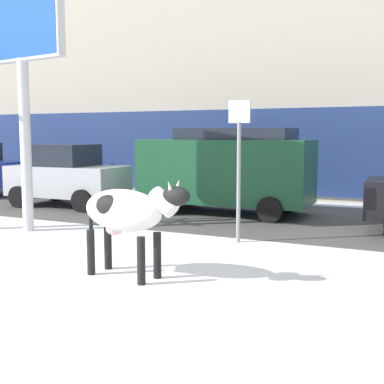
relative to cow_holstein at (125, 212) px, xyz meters
The scene contains 9 objects.
ground_plane 1.52m from the cow_holstein, 72.56° to the right, with size 120.00×120.00×0.00m, color white.
road_strip 6.30m from the cow_holstein, 86.84° to the left, with size 60.00×5.60×0.01m, color #514F4C.
building_facade 13.95m from the cow_holstein, 88.47° to the left, with size 44.00×6.10×13.00m.
cow_holstein is the anchor object (origin of this frame).
billboard 5.66m from the cow_holstein, 151.48° to the left, with size 2.52×0.56×5.56m.
car_silver_hatchback 8.16m from the cow_holstein, 135.45° to the left, with size 3.55×2.01×1.86m.
car_darkgreen_van 6.51m from the cow_holstein, 98.09° to the left, with size 4.66×2.24×2.32m.
pedestrian_near_billboard 11.91m from the cow_holstein, 130.53° to the left, with size 0.36×0.24×1.73m.
street_sign 3.23m from the cow_holstein, 77.89° to the left, with size 0.44×0.08×2.82m.
Camera 1 is at (3.76, -5.19, 2.15)m, focal length 47.01 mm.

